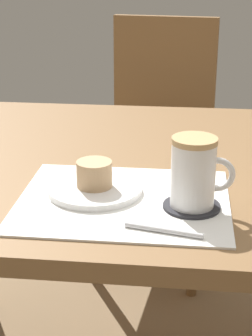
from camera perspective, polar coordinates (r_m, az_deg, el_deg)
dining_table at (r=1.27m, az=-1.66°, el=-2.19°), size 1.07×0.89×0.71m
wooden_chair at (r=2.08m, az=3.25°, el=3.59°), size 0.47×0.47×0.92m
placemat at (r=1.03m, az=-0.25°, el=-3.30°), size 0.38×0.32×0.00m
pastry_plate at (r=1.06m, az=-3.41°, el=-2.14°), size 0.18×0.18×0.01m
pastry at (r=1.04m, az=-3.45°, el=-0.60°), size 0.07×0.07×0.05m
coffee_coaster at (r=1.00m, az=6.68°, el=-3.87°), size 0.10×0.10×0.00m
coffee_mug at (r=0.97m, az=6.98°, el=-0.42°), size 0.11×0.08×0.12m
teaspoon at (r=0.91m, az=3.83°, el=-6.33°), size 0.13×0.04×0.01m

